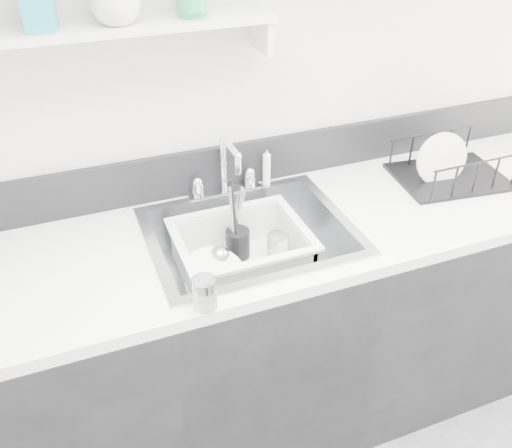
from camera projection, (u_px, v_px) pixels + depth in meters
name	position (u px, v px, depth m)	size (l,w,h in m)	color
room_shell	(482.00, 67.00, 0.66)	(3.50, 3.00, 2.60)	silver
counter_run	(251.00, 335.00, 1.96)	(3.20, 0.62, 0.92)	black
backsplash	(220.00, 168.00, 1.89)	(3.20, 0.02, 0.16)	black
sink	(250.00, 254.00, 1.76)	(0.64, 0.52, 0.20)	silver
faucet	(225.00, 179.00, 1.86)	(0.26, 0.18, 0.23)	silver
side_sprayer	(267.00, 168.00, 1.91)	(0.03, 0.03, 0.14)	silver
wall_shelf	(96.00, 32.00, 1.45)	(1.00, 0.16, 0.12)	silver
wash_tub	(241.00, 253.00, 1.76)	(0.42, 0.34, 0.16)	silver
plate_stack	(219.00, 279.00, 1.71)	(0.24, 0.24, 0.10)	white
utensil_cup	(238.00, 241.00, 1.82)	(0.08, 0.08, 0.27)	black
ladle	(235.00, 270.00, 1.73)	(0.28, 0.10, 0.08)	silver
tumbler_in_tub	(277.00, 248.00, 1.80)	(0.07, 0.07, 0.10)	white
tumbler_counter	(205.00, 293.00, 1.40)	(0.06, 0.06, 0.09)	white
dish_rack	(452.00, 162.00, 1.96)	(0.39, 0.29, 0.14)	black
bowl_small	(283.00, 273.00, 1.75)	(0.11, 0.11, 0.03)	white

